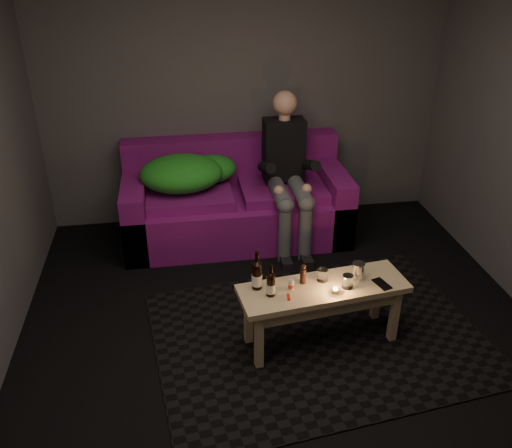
# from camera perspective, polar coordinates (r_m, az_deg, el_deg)

# --- Properties ---
(floor) EXTENTS (4.50, 4.50, 0.00)m
(floor) POSITION_cam_1_polar(r_m,az_deg,el_deg) (4.11, 3.40, -13.05)
(floor) COLOR black
(floor) RESTS_ON ground
(room) EXTENTS (4.50, 4.50, 4.50)m
(room) POSITION_cam_1_polar(r_m,az_deg,el_deg) (3.71, 2.60, 11.49)
(room) COLOR silver
(room) RESTS_ON ground
(rug) EXTENTS (2.64, 2.06, 0.01)m
(rug) POSITION_cam_1_polar(r_m,az_deg,el_deg) (4.24, 6.55, -11.59)
(rug) COLOR black
(rug) RESTS_ON floor
(sofa) EXTENTS (2.16, 0.97, 0.93)m
(sofa) POSITION_cam_1_polar(r_m,az_deg,el_deg) (5.41, -2.17, 2.20)
(sofa) COLOR #750F65
(sofa) RESTS_ON floor
(green_blanket) EXTENTS (0.95, 0.65, 0.32)m
(green_blanket) POSITION_cam_1_polar(r_m,az_deg,el_deg) (5.22, -7.34, 5.38)
(green_blanket) COLOR #188626
(green_blanket) RESTS_ON sofa
(person) EXTENTS (0.39, 0.90, 1.44)m
(person) POSITION_cam_1_polar(r_m,az_deg,el_deg) (5.16, 3.29, 5.82)
(person) COLOR black
(person) RESTS_ON sofa
(coffee_table) EXTENTS (1.26, 0.54, 0.50)m
(coffee_table) POSITION_cam_1_polar(r_m,az_deg,el_deg) (3.96, 7.05, -7.55)
(coffee_table) COLOR tan
(coffee_table) RESTS_ON rug
(beer_bottle_a) EXTENTS (0.08, 0.08, 0.30)m
(beer_bottle_a) POSITION_cam_1_polar(r_m,az_deg,el_deg) (3.80, 0.10, -5.38)
(beer_bottle_a) COLOR black
(beer_bottle_a) RESTS_ON coffee_table
(beer_bottle_b) EXTENTS (0.06, 0.06, 0.25)m
(beer_bottle_b) POSITION_cam_1_polar(r_m,az_deg,el_deg) (3.74, 1.57, -6.34)
(beer_bottle_b) COLOR black
(beer_bottle_b) RESTS_ON coffee_table
(salt_shaker) EXTENTS (0.05, 0.05, 0.08)m
(salt_shaker) POSITION_cam_1_polar(r_m,az_deg,el_deg) (3.83, 3.71, -6.37)
(salt_shaker) COLOR silver
(salt_shaker) RESTS_ON coffee_table
(pepper_mill) EXTENTS (0.06, 0.06, 0.12)m
(pepper_mill) POSITION_cam_1_polar(r_m,az_deg,el_deg) (3.89, 4.97, -5.48)
(pepper_mill) COLOR black
(pepper_mill) RESTS_ON coffee_table
(tumbler_back) EXTENTS (0.10, 0.10, 0.09)m
(tumbler_back) POSITION_cam_1_polar(r_m,az_deg,el_deg) (3.94, 7.02, -5.36)
(tumbler_back) COLOR white
(tumbler_back) RESTS_ON coffee_table
(tealight) EXTENTS (0.05, 0.05, 0.04)m
(tealight) POSITION_cam_1_polar(r_m,az_deg,el_deg) (3.84, 8.36, -6.90)
(tealight) COLOR white
(tealight) RESTS_ON coffee_table
(tumbler_front) EXTENTS (0.10, 0.10, 0.10)m
(tumbler_front) POSITION_cam_1_polar(r_m,az_deg,el_deg) (3.89, 9.62, -5.97)
(tumbler_front) COLOR white
(tumbler_front) RESTS_ON coffee_table
(steel_cup) EXTENTS (0.11, 0.11, 0.13)m
(steel_cup) POSITION_cam_1_polar(r_m,az_deg,el_deg) (3.99, 10.71, -4.85)
(steel_cup) COLOR silver
(steel_cup) RESTS_ON coffee_table
(smartphone) EXTENTS (0.11, 0.17, 0.01)m
(smartphone) POSITION_cam_1_polar(r_m,az_deg,el_deg) (3.99, 13.11, -6.17)
(smartphone) COLOR black
(smartphone) RESTS_ON coffee_table
(red_lighter) EXTENTS (0.03, 0.07, 0.01)m
(red_lighter) POSITION_cam_1_polar(r_m,az_deg,el_deg) (3.77, 3.45, -7.67)
(red_lighter) COLOR red
(red_lighter) RESTS_ON coffee_table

